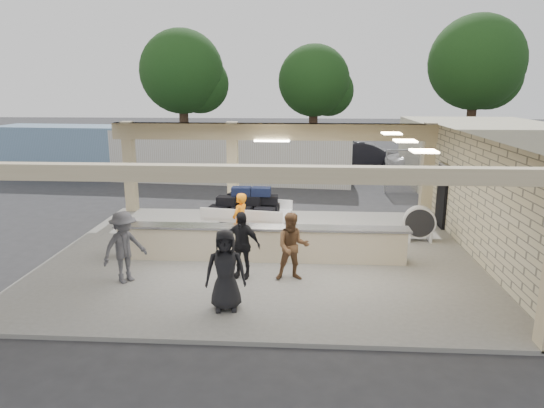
# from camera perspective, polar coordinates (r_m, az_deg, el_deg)

# --- Properties ---
(ground) EXTENTS (120.00, 120.00, 0.00)m
(ground) POSITION_cam_1_polar(r_m,az_deg,el_deg) (14.25, -1.16, -6.23)
(ground) COLOR #2B2A2D
(ground) RESTS_ON ground
(pavilion) EXTENTS (12.01, 10.00, 3.55)m
(pavilion) POSITION_cam_1_polar(r_m,az_deg,el_deg) (14.47, -0.13, -0.32)
(pavilion) COLOR slate
(pavilion) RESTS_ON ground
(baggage_counter) EXTENTS (8.20, 0.58, 0.98)m
(baggage_counter) POSITION_cam_1_polar(r_m,az_deg,el_deg) (13.59, -1.34, -4.63)
(baggage_counter) COLOR beige
(baggage_counter) RESTS_ON pavilion
(luggage_cart) EXTENTS (2.91, 2.08, 1.56)m
(luggage_cart) POSITION_cam_1_polar(r_m,az_deg,el_deg) (15.90, -2.95, -0.56)
(luggage_cart) COLOR white
(luggage_cart) RESTS_ON pavilion
(drum_fan) EXTENTS (1.04, 0.55, 1.11)m
(drum_fan) POSITION_cam_1_polar(r_m,az_deg,el_deg) (15.90, 16.95, -2.08)
(drum_fan) COLOR white
(drum_fan) RESTS_ON pavilion
(baggage_handler) EXTENTS (0.57, 0.72, 1.73)m
(baggage_handler) POSITION_cam_1_polar(r_m,az_deg,el_deg) (14.30, -3.78, -2.11)
(baggage_handler) COLOR orange
(baggage_handler) RESTS_ON pavilion
(passenger_a) EXTENTS (0.88, 0.46, 1.74)m
(passenger_a) POSITION_cam_1_polar(r_m,az_deg,el_deg) (12.13, 2.44, -5.04)
(passenger_a) COLOR brown
(passenger_a) RESTS_ON pavilion
(passenger_b) EXTENTS (1.08, 0.63, 1.73)m
(passenger_b) POSITION_cam_1_polar(r_m,az_deg,el_deg) (12.30, -3.64, -4.79)
(passenger_b) COLOR black
(passenger_b) RESTS_ON pavilion
(passenger_c) EXTENTS (1.06, 1.16, 1.81)m
(passenger_c) POSITION_cam_1_polar(r_m,az_deg,el_deg) (12.51, -16.98, -4.87)
(passenger_c) COLOR #444448
(passenger_c) RESTS_ON pavilion
(passenger_d) EXTENTS (0.92, 0.47, 1.81)m
(passenger_d) POSITION_cam_1_polar(r_m,az_deg,el_deg) (10.59, -5.49, -7.76)
(passenger_d) COLOR black
(passenger_d) RESTS_ON pavilion
(car_white_a) EXTENTS (5.28, 2.80, 1.46)m
(car_white_a) POSITION_cam_1_polar(r_m,az_deg,el_deg) (28.03, 18.69, 4.60)
(car_white_a) COLOR white
(car_white_a) RESTS_ON ground
(car_white_b) EXTENTS (5.10, 3.68, 1.51)m
(car_white_b) POSITION_cam_1_polar(r_m,az_deg,el_deg) (28.56, 27.12, 4.02)
(car_white_b) COLOR white
(car_white_b) RESTS_ON ground
(car_dark) EXTENTS (4.81, 1.92, 1.57)m
(car_dark) POSITION_cam_1_polar(r_m,az_deg,el_deg) (29.75, 10.93, 5.68)
(car_dark) COLOR black
(car_dark) RESTS_ON ground
(container_white) EXTENTS (12.42, 3.67, 2.65)m
(container_white) POSITION_cam_1_polar(r_m,az_deg,el_deg) (25.13, -4.75, 5.66)
(container_white) COLOR silver
(container_white) RESTS_ON ground
(container_blue) EXTENTS (10.70, 3.18, 2.75)m
(container_blue) POSITION_cam_1_polar(r_m,az_deg,el_deg) (27.90, -19.91, 5.80)
(container_blue) COLOR #6D8BAF
(container_blue) RESTS_ON ground
(fence) EXTENTS (12.06, 0.06, 2.03)m
(fence) POSITION_cam_1_polar(r_m,az_deg,el_deg) (24.73, 27.10, 3.41)
(fence) COLOR gray
(fence) RESTS_ON ground
(tree_left) EXTENTS (6.60, 6.30, 9.00)m
(tree_left) POSITION_cam_1_polar(r_m,az_deg,el_deg) (38.52, -10.01, 14.70)
(tree_left) COLOR #382619
(tree_left) RESTS_ON ground
(tree_mid) EXTENTS (6.00, 5.60, 8.00)m
(tree_mid) POSITION_cam_1_polar(r_m,az_deg,el_deg) (39.51, 5.43, 13.91)
(tree_mid) COLOR #382619
(tree_mid) RESTS_ON ground
(tree_right) EXTENTS (7.20, 7.00, 10.00)m
(tree_right) POSITION_cam_1_polar(r_m,az_deg,el_deg) (40.72, 23.24, 14.65)
(tree_right) COLOR #382619
(tree_right) RESTS_ON ground
(adjacent_building) EXTENTS (6.00, 8.00, 3.20)m
(adjacent_building) POSITION_cam_1_polar(r_m,az_deg,el_deg) (25.02, 23.18, 5.19)
(adjacent_building) COLOR beige
(adjacent_building) RESTS_ON ground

